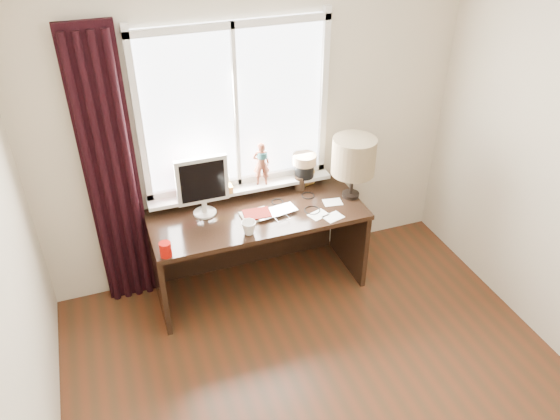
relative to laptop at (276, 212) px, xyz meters
name	(u,v)px	position (x,y,z in m)	size (l,w,h in m)	color
ceiling	(407,22)	(-0.03, -1.57, 1.84)	(3.50, 4.00, 0.00)	white
wall_back	(254,128)	(-0.03, 0.43, 0.54)	(3.50, 2.60, 0.00)	#C0B29B
laptop	(276,212)	(0.00, 0.00, 0.00)	(0.34, 0.22, 0.03)	silver
mug	(249,227)	(-0.28, -0.18, 0.04)	(0.11, 0.10, 0.11)	white
red_cup	(166,249)	(-0.90, -0.24, 0.04)	(0.08, 0.08, 0.11)	#9F0902
window	(239,133)	(-0.17, 0.38, 0.54)	(1.52, 0.21, 1.40)	white
curtain	(112,178)	(-1.16, 0.33, 0.35)	(0.38, 0.09, 2.25)	black
desk	(255,231)	(-0.13, 0.16, -0.26)	(1.70, 0.70, 0.75)	#301D13
monitor	(202,183)	(-0.52, 0.19, 0.26)	(0.40, 0.18, 0.49)	beige
notebook_stack	(256,215)	(-0.16, 0.02, 0.00)	(0.24, 0.18, 0.03)	beige
brush_holder	(300,182)	(0.32, 0.29, 0.05)	(0.09, 0.09, 0.25)	black
icon_frame	(310,178)	(0.42, 0.32, 0.05)	(0.10, 0.04, 0.13)	gold
table_lamp	(354,157)	(0.67, 0.04, 0.35)	(0.35, 0.35, 0.52)	black
loose_papers	(328,211)	(0.40, -0.11, -0.01)	(0.35, 0.34, 0.00)	white
desk_cables	(302,203)	(0.25, 0.06, -0.01)	(0.40, 0.36, 0.01)	black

